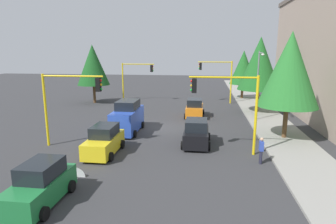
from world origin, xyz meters
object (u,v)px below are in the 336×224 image
(car_yellow, at_px, (104,141))
(tree_opposite_side, at_px, (93,65))
(tree_roadside_far, at_px, (243,67))
(tree_roadside_mid, at_px, (260,64))
(traffic_signal_far_right, at_px, (136,74))
(traffic_signal_far_left, at_px, (218,73))
(delivery_van_blue, at_px, (128,118))
(car_black, at_px, (196,133))
(pedestrian_crossing, at_px, (261,150))
(car_orange, at_px, (195,109))
(traffic_signal_near_right, at_px, (68,96))
(street_lamp_curbside, at_px, (258,79))
(tree_roadside_near, at_px, (290,70))
(car_green, at_px, (41,185))
(traffic_signal_near_left, at_px, (228,99))

(car_yellow, bearing_deg, tree_opposite_side, -156.58)
(tree_roadside_far, bearing_deg, tree_roadside_mid, 2.86)
(traffic_signal_far_right, height_order, tree_roadside_far, tree_roadside_far)
(traffic_signal_far_left, bearing_deg, delivery_van_blue, -27.92)
(car_black, relative_size, pedestrian_crossing, 2.33)
(tree_roadside_mid, xyz_separation_m, car_orange, (2.93, -7.00, -4.72))
(traffic_signal_near_right, xyz_separation_m, street_lamp_curbside, (-9.61, 14.85, 0.53))
(street_lamp_curbside, bearing_deg, tree_roadside_near, 13.05)
(tree_roadside_near, distance_m, car_green, 18.83)
(street_lamp_curbside, distance_m, delivery_van_blue, 13.24)
(traffic_signal_near_left, relative_size, tree_opposite_side, 0.69)
(traffic_signal_far_right, xyz_separation_m, car_black, (18.39, 9.16, -2.91))
(traffic_signal_far_right, xyz_separation_m, pedestrian_crossing, (21.58, 13.33, -2.90))
(tree_opposite_side, bearing_deg, car_orange, 63.66)
(delivery_van_blue, relative_size, car_black, 1.21)
(car_yellow, bearing_deg, tree_roadside_far, 154.07)
(traffic_signal_near_left, bearing_deg, tree_roadside_far, 170.90)
(street_lamp_curbside, xyz_separation_m, car_green, (17.52, -12.51, -3.45))
(tree_opposite_side, bearing_deg, street_lamp_curbside, 67.45)
(street_lamp_curbside, relative_size, tree_roadside_near, 0.83)
(delivery_van_blue, distance_m, car_yellow, 5.53)
(traffic_signal_far_right, xyz_separation_m, delivery_van_blue, (15.61, 3.08, -2.52))
(traffic_signal_far_left, distance_m, tree_roadside_far, 5.55)
(car_orange, xyz_separation_m, pedestrian_crossing, (12.65, 4.68, 0.01))
(traffic_signal_far_left, relative_size, street_lamp_curbside, 0.81)
(car_green, bearing_deg, street_lamp_curbside, 144.47)
(traffic_signal_near_right, bearing_deg, tree_opposite_side, -163.45)
(tree_roadside_far, bearing_deg, tree_opposite_side, -73.69)
(delivery_van_blue, bearing_deg, traffic_signal_far_right, -168.85)
(car_yellow, relative_size, pedestrian_crossing, 2.47)
(traffic_signal_near_left, bearing_deg, traffic_signal_far_right, -150.53)
(pedestrian_crossing, bearing_deg, tree_roadside_mid, 171.53)
(delivery_van_blue, bearing_deg, car_green, -3.45)
(street_lamp_curbside, distance_m, car_green, 21.80)
(car_black, xyz_separation_m, car_orange, (-9.46, -0.51, -0.00))
(tree_opposite_side, xyz_separation_m, delivery_van_blue, (13.61, 8.43, -3.88))
(tree_roadside_mid, bearing_deg, traffic_signal_near_left, -17.24)
(traffic_signal_near_right, relative_size, car_orange, 1.37)
(tree_roadside_near, bearing_deg, tree_opposite_side, -123.07)
(delivery_van_blue, bearing_deg, traffic_signal_far_left, 152.08)
(traffic_signal_far_left, relative_size, traffic_signal_near_left, 1.05)
(car_orange, distance_m, car_yellow, 13.47)
(traffic_signal_far_left, relative_size, tree_opposite_side, 0.73)
(traffic_signal_near_left, relative_size, car_orange, 1.38)
(traffic_signal_far_left, height_order, delivery_van_blue, traffic_signal_far_left)
(traffic_signal_far_right, height_order, tree_opposite_side, tree_opposite_side)
(traffic_signal_near_left, height_order, car_orange, traffic_signal_near_left)
(car_green, bearing_deg, car_black, 144.34)
(traffic_signal_near_left, height_order, tree_roadside_mid, tree_roadside_mid)
(car_green, bearing_deg, car_yellow, 174.98)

